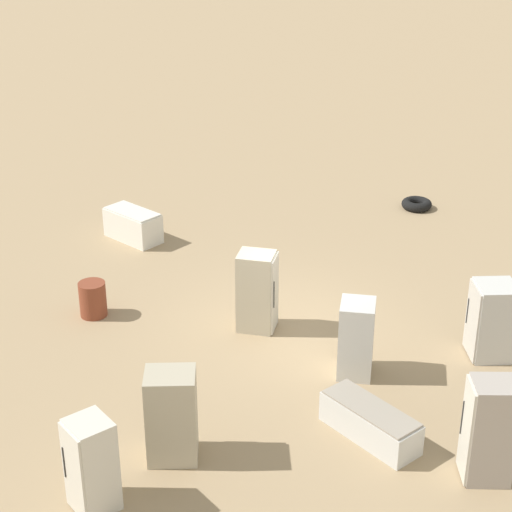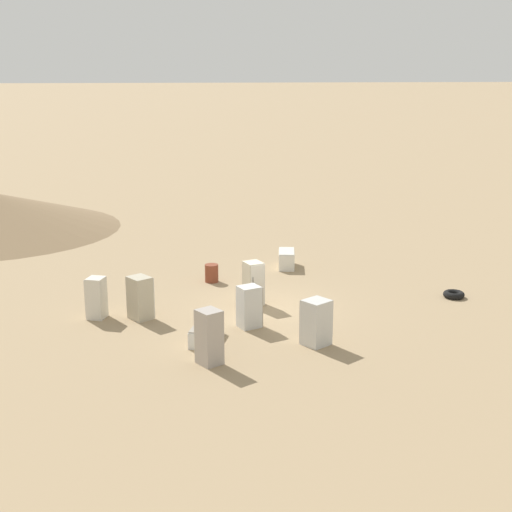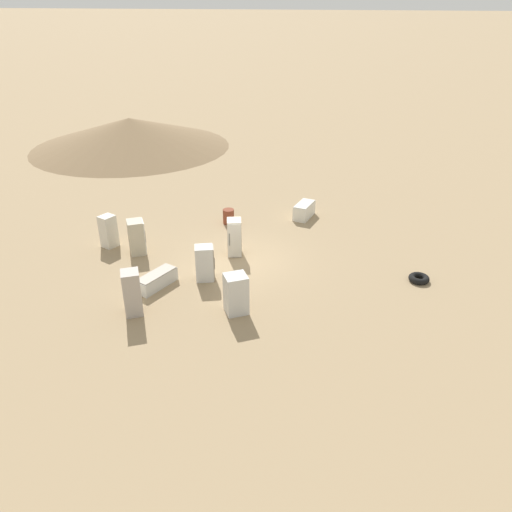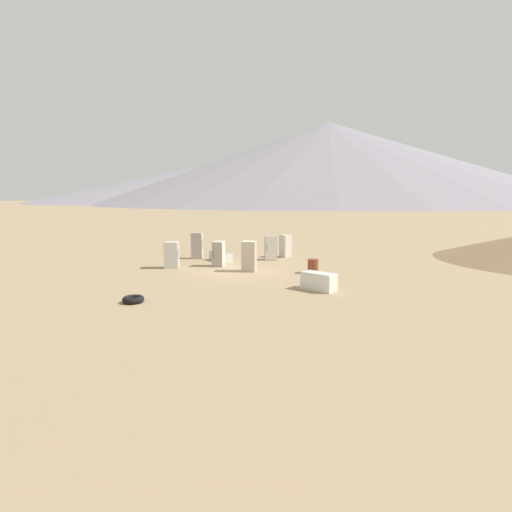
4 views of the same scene
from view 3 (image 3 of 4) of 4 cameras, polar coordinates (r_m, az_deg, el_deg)
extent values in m
plane|color=#9E8460|center=(21.97, -1.86, -0.42)|extent=(1000.00, 1000.00, 0.00)
cone|color=#7F6647|center=(40.28, -14.18, 13.50)|extent=(15.01, 15.01, 2.22)
cube|color=silver|center=(20.22, -5.93, -0.82)|extent=(0.84, 0.89, 1.48)
cube|color=gray|center=(20.22, -4.87, -0.77)|extent=(0.57, 0.26, 1.42)
cylinder|color=#2D2D2D|center=(19.99, -4.77, -0.87)|extent=(0.02, 0.02, 0.52)
cube|color=#B2A88E|center=(22.84, -13.53, 2.11)|extent=(1.03, 0.99, 1.56)
cube|color=silver|center=(22.86, -12.65, 2.23)|extent=(0.66, 0.45, 1.50)
cylinder|color=#2D2D2D|center=(22.57, -12.52, 2.14)|extent=(0.02, 0.02, 0.55)
cube|color=silver|center=(18.05, -2.30, -4.36)|extent=(1.05, 1.06, 1.52)
cube|color=#BCB7AD|center=(18.37, -2.65, -3.75)|extent=(0.45, 0.65, 1.46)
cylinder|color=#2D2D2D|center=(18.42, -1.86, -3.36)|extent=(0.02, 0.02, 0.53)
cube|color=#B2A88E|center=(22.09, -2.49, 2.15)|extent=(0.87, 0.81, 1.67)
cube|color=beige|center=(21.75, -2.47, 1.73)|extent=(0.22, 0.58, 1.60)
cylinder|color=#2D2D2D|center=(21.68, -3.04, 1.88)|extent=(0.02, 0.02, 0.58)
cube|color=beige|center=(23.81, -16.50, 2.73)|extent=(0.79, 0.76, 1.52)
cube|color=beige|center=(24.04, -16.96, 2.90)|extent=(0.58, 0.25, 1.46)
cylinder|color=#2D2D2D|center=(24.15, -16.62, 3.26)|extent=(0.02, 0.02, 0.53)
cube|color=#A89E93|center=(18.45, -13.98, -4.11)|extent=(0.90, 0.88, 1.72)
cube|color=beige|center=(18.76, -14.03, -3.55)|extent=(0.34, 0.54, 1.65)
cylinder|color=#2D2D2D|center=(18.74, -13.40, -3.20)|extent=(0.02, 0.02, 0.60)
cube|color=silver|center=(26.26, 5.52, 5.18)|extent=(1.61, 0.97, 0.73)
cube|color=silver|center=(26.12, 5.55, 5.96)|extent=(1.54, 0.93, 0.04)
cube|color=silver|center=(20.21, -11.28, -2.75)|extent=(1.90, 1.18, 0.55)
cube|color=gray|center=(20.07, -11.35, -2.02)|extent=(1.82, 1.14, 0.04)
torus|color=black|center=(21.32, 18.12, -2.45)|extent=(0.83, 0.83, 0.25)
cylinder|color=brown|center=(25.44, -3.16, 4.53)|extent=(0.57, 0.57, 0.76)
camera|label=1|loc=(22.23, -46.99, 15.38)|focal=60.00mm
camera|label=2|loc=(11.99, -103.69, -15.43)|focal=50.00mm
camera|label=4|loc=(33.46, 37.08, 11.34)|focal=28.00mm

